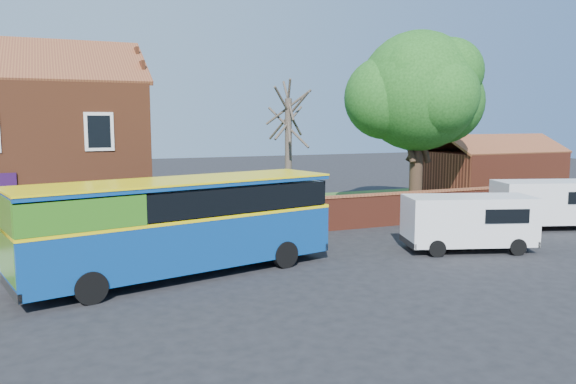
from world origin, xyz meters
name	(u,v)px	position (x,y,z in m)	size (l,w,h in m)	color
ground	(231,290)	(0.00, 0.00, 0.00)	(120.00, 120.00, 0.00)	black
grass_strip	(375,205)	(13.00, 13.00, 0.02)	(26.00, 12.00, 0.04)	#426B28
boundary_wall	(439,205)	(13.00, 7.00, 0.81)	(22.00, 0.38, 1.60)	maroon
outbuilding	(493,173)	(22.00, 13.00, 1.61)	(8.20, 5.06, 4.17)	maroon
bus	(171,222)	(-1.33, 2.10, 1.79)	(10.65, 4.88, 3.15)	navy
van_near	(469,220)	(10.03, 1.35, 1.19)	(5.23, 3.35, 2.14)	white
van_far	(551,202)	(16.66, 3.49, 1.25)	(5.46, 3.50, 2.23)	white
large_tree	(417,95)	(13.36, 9.57, 6.36)	(7.97, 6.31, 9.72)	black
bare_tree	(288,153)	(6.21, 10.30, 3.43)	(2.51, 2.99, 6.68)	#4C4238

